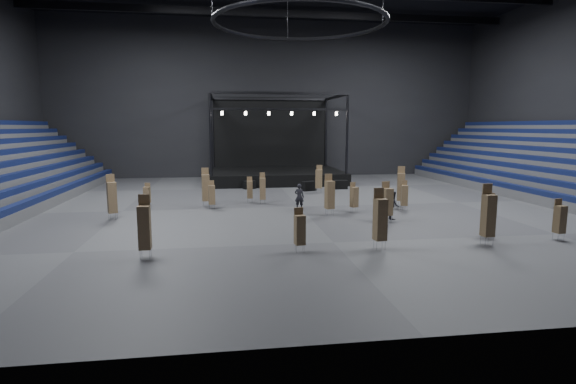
{
  "coord_description": "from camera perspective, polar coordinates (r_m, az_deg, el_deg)",
  "views": [
    {
      "loc": [
        -5.46,
        -32.13,
        5.82
      ],
      "look_at": [
        -1.11,
        -2.0,
        1.4
      ],
      "focal_mm": 28.0,
      "sensor_mm": 36.0,
      "label": 1
    }
  ],
  "objects": [
    {
      "name": "floor",
      "position": [
        33.11,
        1.42,
        -1.87
      ],
      "size": [
        50.0,
        50.0,
        0.0
      ],
      "primitive_type": "plane",
      "color": "#424244",
      "rests_on": "ground"
    },
    {
      "name": "wall_back",
      "position": [
        53.51,
        -2.38,
        11.66
      ],
      "size": [
        50.0,
        0.2,
        18.0
      ],
      "primitive_type": "cube",
      "color": "black",
      "rests_on": "ground"
    },
    {
      "name": "stage",
      "position": [
        48.87,
        -1.76,
        3.13
      ],
      "size": [
        14.0,
        10.0,
        9.2
      ],
      "color": "black",
      "rests_on": "floor"
    },
    {
      "name": "truss_ring",
      "position": [
        33.38,
        1.5,
        20.68
      ],
      "size": [
        12.3,
        12.3,
        5.15
      ],
      "color": "black",
      "rests_on": "ceiling"
    },
    {
      "name": "flight_case_left",
      "position": [
        42.73,
        -4.92,
        0.92
      ],
      "size": [
        1.28,
        0.93,
        0.77
      ],
      "primitive_type": "cube",
      "rotation": [
        0.0,
        0.0,
        0.34
      ],
      "color": "black",
      "rests_on": "floor"
    },
    {
      "name": "flight_case_mid",
      "position": [
        41.29,
        2.65,
        0.76
      ],
      "size": [
        1.46,
        1.14,
        0.87
      ],
      "primitive_type": "cube",
      "rotation": [
        0.0,
        0.0,
        0.43
      ],
      "color": "black",
      "rests_on": "floor"
    },
    {
      "name": "flight_case_right",
      "position": [
        42.74,
        6.7,
        0.94
      ],
      "size": [
        1.29,
        0.72,
        0.83
      ],
      "primitive_type": "cube",
      "rotation": [
        0.0,
        0.0,
        -0.08
      ],
      "color": "black",
      "rests_on": "floor"
    },
    {
      "name": "chair_stack_0",
      "position": [
        32.33,
        -9.66,
        -0.29
      ],
      "size": [
        0.5,
        0.5,
        2.05
      ],
      "rotation": [
        0.0,
        0.0,
        0.15
      ],
      "color": "silver",
      "rests_on": "floor"
    },
    {
      "name": "chair_stack_1",
      "position": [
        28.15,
        12.48,
        -1.13
      ],
      "size": [
        0.64,
        0.64,
        2.52
      ],
      "rotation": [
        0.0,
        0.0,
        0.22
      ],
      "color": "silver",
      "rests_on": "floor"
    },
    {
      "name": "chair_stack_2",
      "position": [
        29.84,
        5.3,
        -0.26
      ],
      "size": [
        0.63,
        0.63,
        2.75
      ],
      "rotation": [
        0.0,
        0.0,
        0.19
      ],
      "color": "silver",
      "rests_on": "floor"
    },
    {
      "name": "chair_stack_3",
      "position": [
        21.88,
        11.62,
        -3.3
      ],
      "size": [
        0.6,
        0.6,
        2.95
      ],
      "rotation": [
        0.0,
        0.0,
        0.13
      ],
      "color": "silver",
      "rests_on": "floor"
    },
    {
      "name": "chair_stack_4",
      "position": [
        20.91,
        -17.77,
        -4.18
      ],
      "size": [
        0.52,
        0.52,
        2.87
      ],
      "rotation": [
        0.0,
        0.0,
        -0.0
      ],
      "color": "silver",
      "rests_on": "floor"
    },
    {
      "name": "chair_stack_5",
      "position": [
        31.08,
        8.39,
        -0.57
      ],
      "size": [
        0.57,
        0.57,
        2.08
      ],
      "rotation": [
        0.0,
        0.0,
        0.36
      ],
      "color": "silver",
      "rests_on": "floor"
    },
    {
      "name": "chair_stack_6",
      "position": [
        34.12,
        -3.25,
        0.5
      ],
      "size": [
        0.44,
        0.44,
        2.39
      ],
      "rotation": [
        0.0,
        0.0,
        -0.02
      ],
      "color": "silver",
      "rests_on": "floor"
    },
    {
      "name": "chair_stack_7",
      "position": [
        33.38,
        -10.41,
        0.63
      ],
      "size": [
        0.6,
        0.6,
        2.87
      ],
      "rotation": [
        0.0,
        0.0,
        0.14
      ],
      "color": "silver",
      "rests_on": "floor"
    },
    {
      "name": "chair_stack_8",
      "position": [
        39.84,
        3.94,
        1.73
      ],
      "size": [
        0.69,
        0.69,
        2.48
      ],
      "rotation": [
        0.0,
        0.0,
        -0.39
      ],
      "color": "silver",
      "rests_on": "floor"
    },
    {
      "name": "chair_stack_9",
      "position": [
        32.41,
        14.55,
        -0.36
      ],
      "size": [
        0.51,
        0.51,
        2.13
      ],
      "rotation": [
        0.0,
        0.0,
        -0.2
      ],
      "color": "silver",
      "rests_on": "floor"
    },
    {
      "name": "chair_stack_10",
      "position": [
        25.98,
        24.21,
        -2.57
      ],
      "size": [
        0.69,
        0.69,
        2.37
      ],
      "rotation": [
        0.0,
        0.0,
        -0.3
      ],
      "color": "silver",
      "rests_on": "floor"
    },
    {
      "name": "chair_stack_11",
      "position": [
        30.34,
        -21.46,
        -0.56
      ],
      "size": [
        0.7,
        0.7,
        2.88
      ],
      "rotation": [
        0.0,
        0.0,
        0.41
      ],
      "color": "silver",
      "rests_on": "floor"
    },
    {
      "name": "chair_stack_12",
      "position": [
        34.79,
        -4.88,
        0.36
      ],
      "size": [
        0.43,
        0.43,
        2.01
      ],
      "rotation": [
        0.0,
        0.0,
        -0.02
      ],
      "color": "silver",
      "rests_on": "floor"
    },
    {
      "name": "chair_stack_13",
      "position": [
        33.99,
        14.15,
        0.72
      ],
      "size": [
        0.69,
        0.69,
        2.96
      ],
      "rotation": [
        0.0,
        0.0,
        -0.35
      ],
      "color": "silver",
      "rests_on": "floor"
    },
    {
      "name": "chair_stack_14",
      "position": [
        24.31,
        24.09,
        -2.61
      ],
      "size": [
        0.55,
        0.55,
        3.05
      ],
      "rotation": [
        0.0,
        0.0,
        0.04
      ],
      "color": "silver",
      "rests_on": "floor"
    },
    {
      "name": "chair_stack_15",
      "position": [
        20.98,
        1.49,
        -4.72
      ],
      "size": [
        0.52,
        0.52,
        2.1
      ],
      "rotation": [
        0.0,
        0.0,
        0.15
      ],
      "color": "silver",
      "rests_on": "floor"
    },
    {
      "name": "chair_stack_16",
      "position": [
        34.1,
        -17.47,
        -0.3
      ],
      "size": [
        0.49,
        0.49,
        1.81
      ],
      "rotation": [
        0.0,
        0.0,
        -0.21
      ],
      "color": "silver",
      "rests_on": "floor"
    },
    {
      "name": "chair_stack_17",
      "position": [
        27.13,
        31.24,
        -2.9
      ],
      "size": [
        0.5,
        0.5,
        2.16
      ],
      "rotation": [
        0.0,
        0.0,
        0.11
      ],
      "color": "silver",
      "rests_on": "floor"
    },
    {
      "name": "man_center",
      "position": [
        31.84,
        1.44,
        -0.59
      ],
      "size": [
        0.79,
        0.66,
        1.84
      ],
      "primitive_type": "imported",
      "rotation": [
        0.0,
        0.0,
        2.76
      ],
      "color": "black",
      "rests_on": "floor"
    },
    {
      "name": "crew_member",
      "position": [
        29.27,
        13.19,
        -1.64
      ],
      "size": [
        0.8,
        0.96,
        1.8
      ],
      "primitive_type": "imported",
      "rotation": [
        0.0,
        0.0,
        1.43
      ],
      "color": "black",
      "rests_on": "floor"
    }
  ]
}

